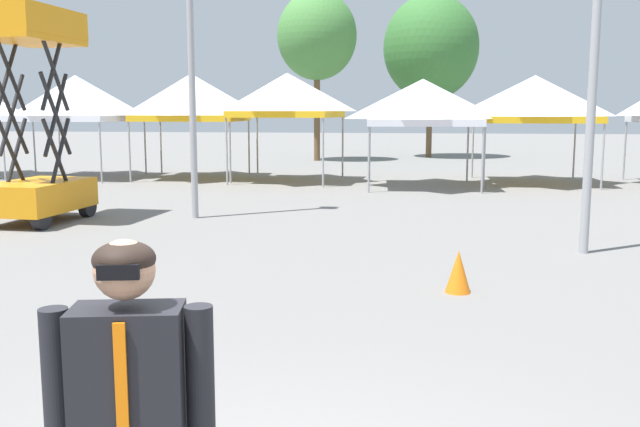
{
  "coord_description": "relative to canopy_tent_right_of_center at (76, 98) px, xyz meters",
  "views": [
    {
      "loc": [
        0.8,
        -3.18,
        2.25
      ],
      "look_at": [
        -0.15,
        3.23,
        1.3
      ],
      "focal_mm": 39.23,
      "sensor_mm": 36.0,
      "label": 1
    }
  ],
  "objects": [
    {
      "name": "canopy_tent_right_of_center",
      "position": [
        0.0,
        0.0,
        0.0
      ],
      "size": [
        3.62,
        3.62,
        3.45
      ],
      "color": "#9E9EA3",
      "rests_on": "ground"
    },
    {
      "name": "canopy_tent_center",
      "position": [
        3.93,
        0.39,
        0.02
      ],
      "size": [
        3.61,
        3.61,
        3.49
      ],
      "color": "#9E9EA3",
      "rests_on": "ground"
    },
    {
      "name": "canopy_tent_far_left",
      "position": [
        7.32,
        -0.26,
        0.07
      ],
      "size": [
        3.42,
        3.42,
        3.46
      ],
      "color": "#9E9EA3",
      "rests_on": "ground"
    },
    {
      "name": "canopy_tent_behind_left",
      "position": [
        11.6,
        -1.39,
        -0.17
      ],
      "size": [
        3.49,
        3.49,
        3.19
      ],
      "color": "#9E9EA3",
      "rests_on": "ground"
    },
    {
      "name": "canopy_tent_behind_center",
      "position": [
        15.04,
        0.23,
        -0.06
      ],
      "size": [
        3.62,
        3.62,
        3.35
      ],
      "color": "#9E9EA3",
      "rests_on": "ground"
    },
    {
      "name": "scissor_lift",
      "position": [
        3.89,
        -9.28,
        -1.41
      ],
      "size": [
        1.5,
        2.36,
        4.26
      ],
      "color": "black",
      "rests_on": "ground"
    },
    {
      "name": "tree_behind_tents_left",
      "position": [
        11.91,
        12.5,
        2.61
      ],
      "size": [
        4.59,
        4.59,
        7.82
      ],
      "color": "brown",
      "rests_on": "ground"
    },
    {
      "name": "tree_behind_tents_center",
      "position": [
        6.82,
        9.34,
        2.9
      ],
      "size": [
        3.57,
        3.57,
        7.57
      ],
      "color": "brown",
      "rests_on": "ground"
    },
    {
      "name": "traffic_cone_near_barrier",
      "position": [
        12.11,
        -13.75,
        -2.41
      ],
      "size": [
        0.32,
        0.32,
        0.54
      ],
      "primitive_type": "cone",
      "color": "orange",
      "rests_on": "ground"
    }
  ]
}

